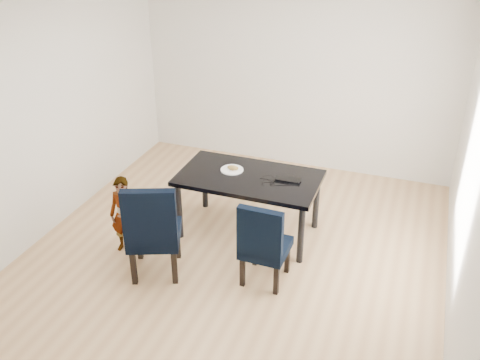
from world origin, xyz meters
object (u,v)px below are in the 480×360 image
(child, at_px, (124,215))
(chair_left, at_px, (154,227))
(dining_table, at_px, (249,205))
(chair_right, at_px, (266,241))
(plate, at_px, (232,170))
(laptop, at_px, (289,178))

(child, bearing_deg, chair_left, -29.25)
(dining_table, distance_m, chair_left, 1.25)
(dining_table, xyz_separation_m, child, (-1.17, -0.82, 0.08))
(chair_left, height_order, child, chair_left)
(chair_right, xyz_separation_m, plate, (-0.69, 0.85, 0.28))
(dining_table, relative_size, chair_right, 1.68)
(dining_table, height_order, laptop, laptop)
(chair_right, relative_size, laptop, 3.22)
(chair_right, xyz_separation_m, child, (-1.62, -0.04, -0.02))
(dining_table, relative_size, laptop, 5.43)
(plate, bearing_deg, dining_table, -16.67)
(chair_left, xyz_separation_m, laptop, (1.12, 1.12, 0.21))
(chair_left, relative_size, laptop, 3.72)
(chair_left, relative_size, plate, 4.17)
(chair_right, bearing_deg, child, -177.33)
(chair_left, bearing_deg, dining_table, 35.11)
(dining_table, xyz_separation_m, chair_left, (-0.68, -1.03, 0.17))
(child, height_order, plate, child)
(dining_table, bearing_deg, chair_left, -123.26)
(child, distance_m, plate, 1.32)
(plate, bearing_deg, child, -136.56)
(chair_right, bearing_deg, laptop, 92.28)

